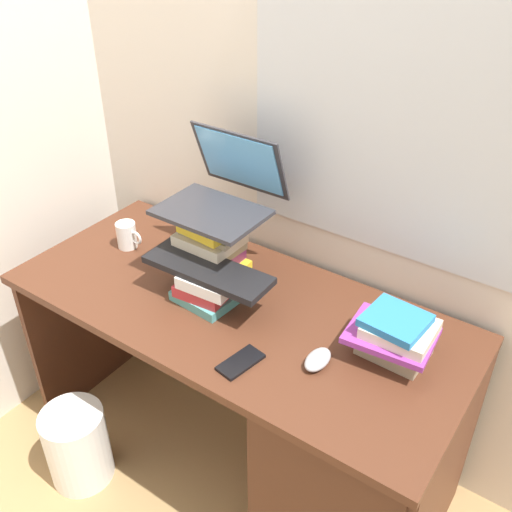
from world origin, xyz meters
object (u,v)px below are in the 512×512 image
at_px(laptop, 223,190).
at_px(cell_phone, 241,362).
at_px(book_stack_tall, 212,246).
at_px(book_stack_keyboard_riser, 208,287).
at_px(desk, 329,435).
at_px(book_stack_side, 395,336).
at_px(keyboard, 208,270).
at_px(wastebasket, 78,445).
at_px(computer_mouse, 318,360).
at_px(mug, 127,235).

bearing_deg(laptop, cell_phone, -47.65).
distance_m(book_stack_tall, book_stack_keyboard_riser, 0.15).
bearing_deg(desk, laptop, 162.09).
xyz_separation_m(book_stack_tall, book_stack_side, (0.66, -0.01, -0.05)).
relative_size(book_stack_keyboard_riser, book_stack_side, 0.85).
height_order(book_stack_side, laptop, laptop).
distance_m(keyboard, cell_phone, 0.33).
xyz_separation_m(desk, book_stack_side, (0.12, 0.10, 0.40)).
xyz_separation_m(book_stack_keyboard_riser, wastebasket, (-0.34, -0.37, -0.63)).
relative_size(laptop, keyboard, 0.80).
bearing_deg(book_stack_tall, desk, -11.14).
bearing_deg(wastebasket, computer_mouse, 22.09).
bearing_deg(computer_mouse, book_stack_keyboard_riser, 172.86).
bearing_deg(mug, book_stack_side, 1.09).
bearing_deg(book_stack_side, book_stack_keyboard_riser, -170.16).
distance_m(book_stack_side, cell_phone, 0.44).
distance_m(desk, book_stack_keyboard_riser, 0.60).
xyz_separation_m(desk, laptop, (-0.53, 0.17, 0.63)).
relative_size(book_stack_keyboard_riser, laptop, 0.64).
bearing_deg(cell_phone, keyboard, 155.51).
height_order(book_stack_side, wastebasket, book_stack_side).
height_order(desk, wastebasket, desk).
height_order(desk, cell_phone, cell_phone).
bearing_deg(book_stack_tall, wastebasket, -119.93).
relative_size(desk, mug, 13.68).
relative_size(computer_mouse, wastebasket, 0.33).
xyz_separation_m(laptop, keyboard, (0.07, -0.18, -0.18)).
xyz_separation_m(book_stack_keyboard_riser, keyboard, (0.00, -0.00, 0.07)).
bearing_deg(wastebasket, laptop, 62.97).
distance_m(book_stack_tall, wastebasket, 0.89).
distance_m(book_stack_tall, book_stack_side, 0.66).
bearing_deg(computer_mouse, book_stack_side, 45.01).
height_order(desk, book_stack_keyboard_riser, book_stack_keyboard_riser).
height_order(laptop, cell_phone, laptop).
relative_size(book_stack_side, laptop, 0.75).
xyz_separation_m(desk, keyboard, (-0.46, -0.01, 0.45)).
xyz_separation_m(keyboard, computer_mouse, (0.43, -0.05, -0.10)).
bearing_deg(wastebasket, book_stack_side, 26.80).
height_order(laptop, keyboard, laptop).
relative_size(keyboard, cell_phone, 3.09).
height_order(laptop, mug, laptop).
relative_size(book_stack_keyboard_riser, wastebasket, 0.68).
distance_m(laptop, wastebasket, 1.07).
xyz_separation_m(laptop, wastebasket, (-0.28, -0.54, -0.88)).
xyz_separation_m(book_stack_side, laptop, (-0.65, 0.07, 0.23)).
height_order(book_stack_tall, book_stack_side, book_stack_tall).
bearing_deg(laptop, desk, -17.91).
relative_size(laptop, computer_mouse, 3.22).
height_order(book_stack_keyboard_riser, book_stack_side, book_stack_side).
relative_size(book_stack_keyboard_riser, keyboard, 0.51).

